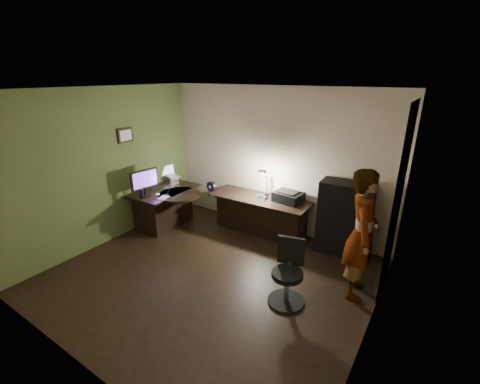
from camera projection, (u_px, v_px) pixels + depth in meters
The scene contains 27 objects.
floor at pixel (210, 276), 4.88m from camera, with size 4.50×4.00×0.01m, color black.
ceiling at pixel (203, 89), 3.94m from camera, with size 4.50×4.00×0.01m, color silver.
wall_back at pixel (275, 161), 5.98m from camera, with size 4.50×0.01×2.70m, color #BCAC8E.
wall_front at pixel (65, 258), 2.84m from camera, with size 4.50×0.01×2.70m, color #BCAC8E.
wall_left at pixel (106, 168), 5.57m from camera, with size 0.01×4.00×2.70m, color #BCAC8E.
wall_right at pixel (381, 235), 3.25m from camera, with size 0.01×4.00×2.70m, color #BCAC8E.
green_wall_overlay at pixel (106, 168), 5.56m from camera, with size 0.00×4.00×2.70m, color #51622F.
arched_doorway at pixel (397, 203), 4.18m from camera, with size 0.01×0.90×2.60m, color black.
french_door at pixel (362, 287), 2.93m from camera, with size 0.02×0.92×2.10m, color white.
framed_picture at pixel (125, 135), 5.73m from camera, with size 0.04×0.30×0.25m, color black.
desk_left at pixel (166, 207), 6.40m from camera, with size 0.80×1.30×0.75m, color black.
desk_right at pixel (259, 215), 6.09m from camera, with size 1.90×0.67×0.71m, color black.
cabinet at pixel (344, 219), 5.32m from camera, with size 0.83×0.42×1.25m, color black.
laptop_stand at pixel (172, 178), 6.78m from camera, with size 0.24×0.20×0.10m, color silver.
laptop at pixel (173, 172), 6.71m from camera, with size 0.32×0.30×0.22m, color silver.
monitor at pixel (144, 186), 5.92m from camera, with size 0.11×0.55×0.36m, color black.
mouse at pixel (158, 194), 5.98m from camera, with size 0.07×0.10×0.04m, color silver.
phone at pixel (166, 195), 5.99m from camera, with size 0.07×0.13×0.01m, color black.
pen at pixel (169, 191), 6.20m from camera, with size 0.01×0.14×0.01m, color black.
speaker at pixel (142, 194), 5.81m from camera, with size 0.07×0.07×0.17m, color black.
notepad at pixel (163, 198), 5.85m from camera, with size 0.15×0.21×0.01m, color silver.
desk_fan at pixel (212, 189), 6.03m from camera, with size 0.20×0.11×0.30m, color black.
headphones at pixel (262, 197), 5.92m from camera, with size 0.20×0.08×0.09m, color #1B489E.
printer at pixel (288, 197), 5.76m from camera, with size 0.49×0.38×0.22m, color black.
desk_lamp at pixel (267, 182), 5.97m from camera, with size 0.14×0.27×0.60m, color black.
office_chair at pixel (287, 274), 4.16m from camera, with size 0.49×0.49×0.88m, color black.
person at pixel (362, 235), 4.20m from camera, with size 0.64×0.43×1.80m, color #D8A88C.
Camera 1 is at (2.65, -3.21, 2.89)m, focal length 24.00 mm.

